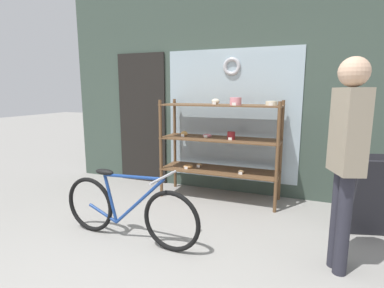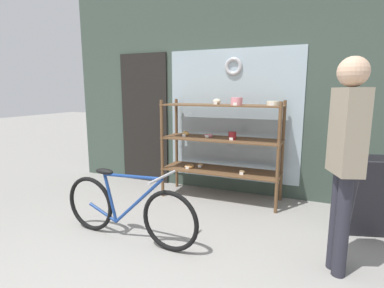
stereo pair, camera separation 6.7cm
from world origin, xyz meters
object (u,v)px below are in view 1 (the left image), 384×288
at_px(sandwich_board, 374,196).
at_px(pedestrian, 347,149).
at_px(display_case, 221,139).
at_px(bicycle, 127,210).

bearing_deg(sandwich_board, pedestrian, -130.18).
relative_size(display_case, bicycle, 1.02).
height_order(bicycle, sandwich_board, sandwich_board).
bearing_deg(bicycle, pedestrian, 9.54).
distance_m(bicycle, pedestrian, 2.09).
bearing_deg(display_case, pedestrian, -42.66).
bearing_deg(pedestrian, bicycle, 76.49).
relative_size(display_case, sandwich_board, 1.95).
height_order(display_case, sandwich_board, display_case).
xyz_separation_m(display_case, sandwich_board, (1.80, -0.49, -0.43)).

